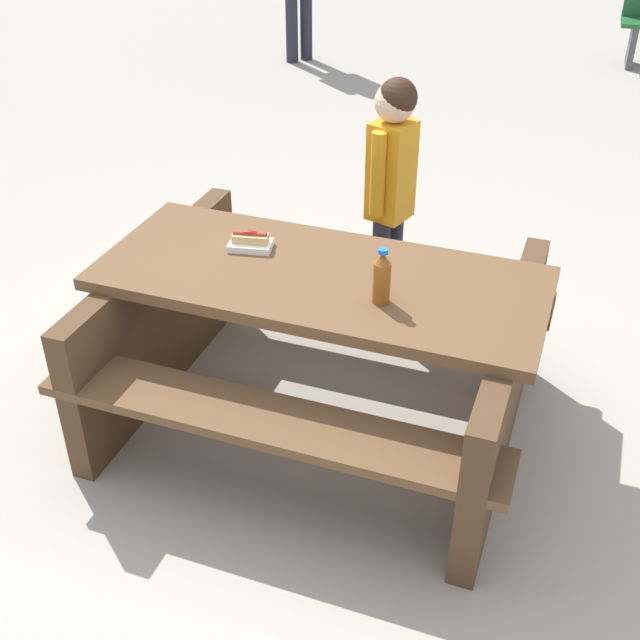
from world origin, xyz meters
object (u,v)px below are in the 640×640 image
Objects in this scene: soda_bottle at (382,278)px; hotdog_tray at (251,242)px; picnic_table at (320,336)px; child_in_coat at (392,172)px.

hotdog_tray is at bearing -3.86° from soda_bottle.
picnic_table is 10.00× the size of hotdog_tray.
child_in_coat is (0.21, -0.91, 0.37)m from picnic_table.
picnic_table is at bearing -8.14° from soda_bottle.
soda_bottle is 0.18× the size of child_in_coat.
picnic_table is 0.49m from hotdog_tray.
child_in_coat is (-0.14, -0.90, 0.04)m from hotdog_tray.
child_in_coat reaches higher than soda_bottle.
hotdog_tray is 0.92m from child_in_coat.
picnic_table is 0.52m from soda_bottle.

